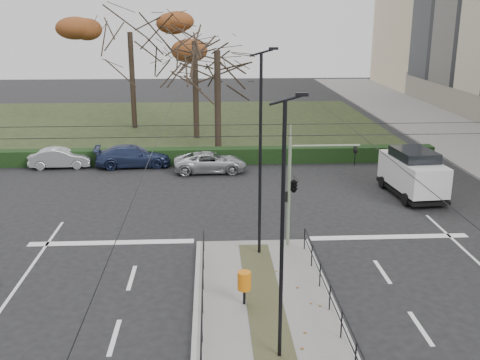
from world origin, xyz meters
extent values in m
plane|color=black|center=(0.00, 0.00, 0.00)|extent=(140.00, 140.00, 0.00)
cube|color=slate|center=(0.00, -2.50, 0.07)|extent=(4.40, 15.00, 0.14)
cube|color=slate|center=(18.00, 22.00, 0.07)|extent=(8.00, 90.00, 0.14)
cube|color=black|center=(-6.00, 32.00, 0.05)|extent=(38.00, 26.00, 0.10)
cube|color=black|center=(-6.00, 18.60, 0.50)|extent=(38.00, 1.00, 1.00)
cylinder|color=black|center=(-2.05, 4.00, 0.59)|extent=(0.04, 0.04, 0.90)
cylinder|color=black|center=(2.05, 4.00, 0.59)|extent=(0.04, 0.04, 0.90)
cylinder|color=black|center=(-2.05, -2.60, 1.04)|extent=(0.04, 13.20, 0.04)
cylinder|color=black|center=(2.05, -2.60, 1.04)|extent=(0.04, 13.20, 0.04)
cylinder|color=black|center=(0.00, 1.00, 5.50)|extent=(20.00, 0.02, 0.02)
cylinder|color=black|center=(0.00, 3.00, 5.50)|extent=(20.00, 0.02, 0.02)
cylinder|color=black|center=(-3.50, -2.00, 5.30)|extent=(0.02, 34.00, 0.02)
cylinder|color=black|center=(3.50, -2.00, 5.30)|extent=(0.02, 34.00, 0.02)
cylinder|color=slate|center=(1.43, 4.50, 2.42)|extent=(0.14, 0.14, 4.55)
cylinder|color=slate|center=(2.83, 4.50, 4.34)|extent=(2.80, 0.09, 0.09)
imported|color=black|center=(4.06, 4.50, 3.90)|extent=(0.15, 0.17, 0.79)
imported|color=black|center=(1.62, 4.50, 2.77)|extent=(0.59, 1.77, 0.70)
cube|color=black|center=(1.27, 4.50, 2.24)|extent=(0.19, 0.14, 0.44)
sphere|color=#FF0C0C|center=(1.19, 4.50, 2.37)|extent=(0.10, 0.10, 0.10)
sphere|color=#0CE533|center=(1.19, 4.50, 2.14)|extent=(0.10, 0.10, 0.10)
cylinder|color=black|center=(-0.68, -0.42, 0.42)|extent=(0.09, 0.09, 0.56)
cylinder|color=#C9650B|center=(-0.68, -0.42, 0.98)|extent=(0.45, 0.45, 0.62)
cylinder|color=black|center=(0.12, -3.42, 3.73)|extent=(0.11, 0.11, 7.18)
cube|color=black|center=(0.53, -3.42, 7.46)|extent=(0.31, 0.13, 0.09)
cylinder|color=black|center=(0.18, 3.71, 4.07)|extent=(0.12, 0.12, 7.87)
cube|color=black|center=(0.62, 3.71, 8.16)|extent=(0.34, 0.14, 0.10)
imported|color=#A3A5AA|center=(-11.24, 17.99, 0.63)|extent=(3.88, 1.55, 1.25)
imported|color=#212B4E|center=(-6.66, 18.00, 0.69)|extent=(4.91, 2.34, 1.38)
imported|color=#A3A5AA|center=(-1.75, 16.43, 0.62)|extent=(4.52, 2.20, 1.24)
cube|color=silver|center=(8.99, 11.11, 1.26)|extent=(2.39, 4.86, 1.52)
cube|color=black|center=(8.99, 11.11, 2.18)|extent=(2.04, 2.74, 0.71)
cube|color=black|center=(8.99, 11.11, 0.30)|extent=(2.44, 4.96, 0.18)
cylinder|color=black|center=(10.12, 9.65, 0.33)|extent=(0.28, 0.68, 0.66)
cylinder|color=black|center=(8.15, 9.48, 0.33)|extent=(0.28, 0.68, 0.66)
cylinder|color=black|center=(9.84, 12.75, 0.33)|extent=(0.28, 0.68, 0.66)
cylinder|color=black|center=(7.87, 12.57, 0.33)|extent=(0.28, 0.68, 0.66)
cylinder|color=black|center=(-8.16, 30.69, 4.05)|extent=(0.44, 0.44, 7.91)
ellipsoid|color=#562D13|center=(-8.16, 30.69, 8.01)|extent=(9.76, 9.76, 4.97)
cylinder|color=black|center=(-2.79, 26.22, 3.79)|extent=(0.44, 0.44, 7.38)
cylinder|color=black|center=(-1.18, 21.16, 3.59)|extent=(0.44, 0.44, 6.98)
camera|label=1|loc=(-1.72, -17.04, 9.32)|focal=42.00mm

